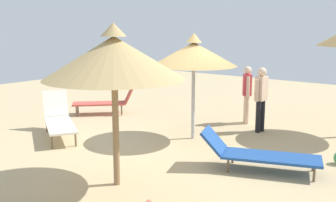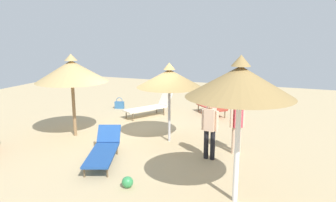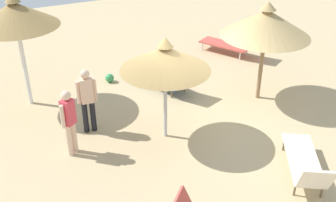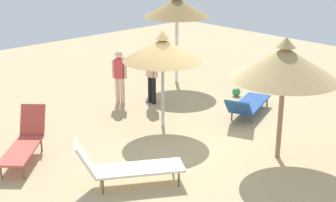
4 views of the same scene
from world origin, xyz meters
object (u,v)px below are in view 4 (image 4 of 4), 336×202
(parasol_umbrella_far_left, at_px, (177,7))
(person_standing_far_left, at_px, (120,74))
(person_standing_far_right, at_px, (152,72))
(parasol_umbrella_center, at_px, (285,63))
(lounge_chair_near_left, at_px, (125,166))
(lounge_chair_near_right, at_px, (248,104))
(parasol_umbrella_front, at_px, (163,50))
(beach_ball, at_px, (236,92))
(lounge_chair_edge, at_px, (25,141))

(parasol_umbrella_far_left, bearing_deg, person_standing_far_left, 9.81)
(person_standing_far_right, bearing_deg, parasol_umbrella_center, 85.55)
(person_standing_far_right, relative_size, person_standing_far_left, 1.04)
(person_standing_far_left, bearing_deg, lounge_chair_near_left, 53.46)
(parasol_umbrella_center, xyz_separation_m, lounge_chair_near_right, (-1.58, -2.11, -1.84))
(parasol_umbrella_front, xyz_separation_m, lounge_chair_near_left, (2.71, 1.86, -1.60))
(lounge_chair_near_right, relative_size, person_standing_far_left, 1.44)
(person_standing_far_right, bearing_deg, person_standing_far_left, -40.53)
(parasol_umbrella_far_left, bearing_deg, beach_ball, 97.19)
(beach_ball, bearing_deg, parasol_umbrella_far_left, -82.81)
(lounge_chair_near_right, height_order, person_standing_far_right, person_standing_far_right)
(parasol_umbrella_front, relative_size, beach_ball, 9.68)
(person_standing_far_right, bearing_deg, beach_ball, 151.43)
(parasol_umbrella_center, relative_size, person_standing_far_right, 1.66)
(lounge_chair_near_right, distance_m, person_standing_far_right, 2.93)
(lounge_chair_near_right, xyz_separation_m, person_standing_far_right, (1.21, -2.60, 0.61))
(parasol_umbrella_front, xyz_separation_m, lounge_chair_edge, (3.56, -0.61, -1.59))
(parasol_umbrella_far_left, height_order, parasol_umbrella_front, parasol_umbrella_far_left)
(parasol_umbrella_front, bearing_deg, parasol_umbrella_center, 101.17)
(lounge_chair_near_right, distance_m, person_standing_far_left, 3.78)
(parasol_umbrella_far_left, height_order, lounge_chair_near_left, parasol_umbrella_far_left)
(parasol_umbrella_center, distance_m, person_standing_far_right, 4.88)
(parasol_umbrella_center, distance_m, lounge_chair_near_left, 3.98)
(beach_ball, bearing_deg, lounge_chair_near_right, 49.63)
(parasol_umbrella_center, bearing_deg, parasol_umbrella_far_left, -112.56)
(lounge_chair_edge, distance_m, lounge_chair_near_left, 2.61)
(lounge_chair_near_left, bearing_deg, person_standing_far_right, -137.22)
(lounge_chair_edge, bearing_deg, parasol_umbrella_center, 138.05)
(parasol_umbrella_front, distance_m, lounge_chair_near_right, 2.96)
(parasol_umbrella_center, xyz_separation_m, lounge_chair_near_left, (3.33, -1.29, -1.74))
(parasol_umbrella_far_left, height_order, lounge_chair_edge, parasol_umbrella_far_left)
(parasol_umbrella_far_left, bearing_deg, parasol_umbrella_center, 67.44)
(lounge_chair_edge, bearing_deg, lounge_chair_near_left, 109.05)
(parasol_umbrella_center, xyz_separation_m, beach_ball, (-2.71, -3.44, -2.04))
(person_standing_far_right, bearing_deg, lounge_chair_near_right, 114.94)
(parasol_umbrella_center, relative_size, lounge_chair_near_right, 1.20)
(person_standing_far_right, distance_m, person_standing_far_left, 0.94)
(lounge_chair_edge, bearing_deg, person_standing_far_left, -157.87)
(parasol_umbrella_center, bearing_deg, person_standing_far_left, -86.30)
(lounge_chair_edge, relative_size, person_standing_far_right, 1.07)
(lounge_chair_near_right, height_order, beach_ball, lounge_chair_near_right)
(parasol_umbrella_far_left, xyz_separation_m, lounge_chair_near_left, (5.74, 4.51, -2.07))
(lounge_chair_edge, height_order, person_standing_far_left, person_standing_far_left)
(parasol_umbrella_far_left, relative_size, lounge_chair_near_left, 1.41)
(lounge_chair_near_right, relative_size, beach_ball, 8.79)
(parasol_umbrella_center, bearing_deg, lounge_chair_edge, -41.95)
(lounge_chair_edge, relative_size, person_standing_far_left, 1.12)
(lounge_chair_edge, xyz_separation_m, person_standing_far_right, (-4.55, -0.95, 0.51))
(lounge_chair_near_right, bearing_deg, parasol_umbrella_center, 53.25)
(parasol_umbrella_front, xyz_separation_m, person_standing_far_right, (-0.99, -1.56, -1.08))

